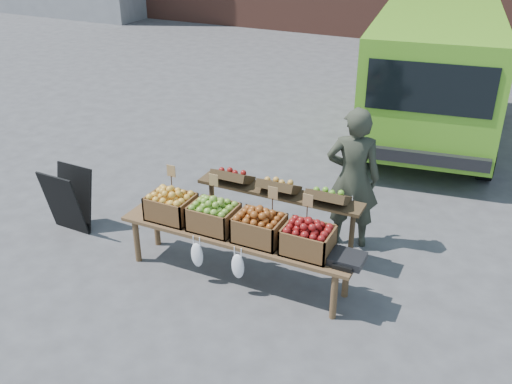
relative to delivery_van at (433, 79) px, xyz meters
The scene contains 11 objects.
ground 5.72m from the delivery_van, 104.23° to the right, with size 80.00×80.00×0.00m, color #49494C.
delivery_van is the anchor object (origin of this frame).
vendor 4.02m from the delivery_van, 92.47° to the right, with size 0.64×0.42×1.75m, color #303428.
chalkboard_sign 6.32m from the delivery_van, 123.49° to the right, with size 0.56×0.31×0.85m, color black, non-canonical shape.
back_table 4.67m from the delivery_van, 101.00° to the right, with size 2.10×0.44×1.04m, color #402F1B, non-canonical shape.
display_bench 5.44m from the delivery_van, 101.48° to the right, with size 2.70×0.56×0.57m, color brown, non-canonical shape.
crate_golden_apples 5.62m from the delivery_van, 109.77° to the right, with size 0.50×0.40×0.28m, color gold, non-canonical shape.
crate_russet_pears 5.46m from the delivery_van, 104.32° to the right, with size 0.50×0.40×0.28m, color #598926, non-canonical shape.
crate_red_apples 5.35m from the delivery_van, 98.58° to the right, with size 0.50×0.40×0.28m, color brown, non-canonical shape.
crate_green_apples 5.29m from the delivery_van, 92.67° to the right, with size 0.50×0.40×0.28m, color maroon, non-canonical shape.
weighing_scale 5.30m from the delivery_van, 88.06° to the right, with size 0.34×0.30×0.08m, color black.
Camera 1 is at (2.79, -4.51, 3.78)m, focal length 40.00 mm.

